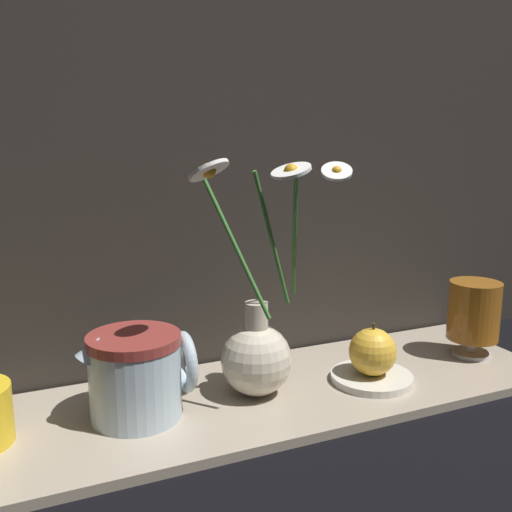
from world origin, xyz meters
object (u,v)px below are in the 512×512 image
(vase_with_flowers, at_px, (255,350))
(ceramic_pitcher, at_px, (137,372))
(orange_fruit, at_px, (373,352))
(tea_glass, at_px, (474,312))

(vase_with_flowers, distance_m, ceramic_pitcher, 0.15)
(vase_with_flowers, height_order, ceramic_pitcher, vase_with_flowers)
(ceramic_pitcher, xyz_separation_m, orange_fruit, (0.31, -0.03, -0.01))
(tea_glass, relative_size, orange_fruit, 1.59)
(vase_with_flowers, relative_size, ceramic_pitcher, 2.28)
(vase_with_flowers, bearing_deg, tea_glass, -1.35)
(ceramic_pitcher, height_order, orange_fruit, ceramic_pitcher)
(vase_with_flowers, bearing_deg, orange_fruit, -9.49)
(ceramic_pitcher, bearing_deg, vase_with_flowers, 0.10)
(orange_fruit, bearing_deg, ceramic_pitcher, 175.12)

